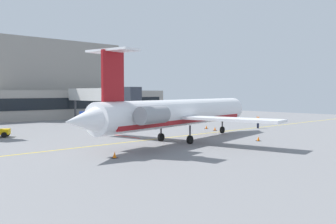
# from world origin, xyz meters

# --- Properties ---
(ground) EXTENTS (120.00, 120.00, 0.11)m
(ground) POSITION_xyz_m (-0.00, 0.00, -0.05)
(ground) COLOR slate
(terminal_building) EXTENTS (69.89, 11.87, 16.90)m
(terminal_building) POSITION_xyz_m (-2.51, 46.24, 5.88)
(terminal_building) COLOR gray
(terminal_building) RESTS_ON ground
(jet_bridge_east) EXTENTS (2.40, 21.64, 6.50)m
(jet_bridge_east) POSITION_xyz_m (3.31, 28.43, 5.12)
(jet_bridge_east) COLOR silver
(jet_bridge_east) RESTS_ON ground
(regional_jet) EXTENTS (32.88, 24.00, 9.42)m
(regional_jet) POSITION_xyz_m (-5.45, -0.58, 3.26)
(regional_jet) COLOR white
(regional_jet) RESTS_ON ground
(baggage_tug) EXTENTS (2.16, 3.53, 2.33)m
(baggage_tug) POSITION_xyz_m (-2.16, 25.30, 1.03)
(baggage_tug) COLOR #19389E
(baggage_tug) RESTS_ON ground
(pushback_tractor) EXTENTS (4.45, 3.91, 1.90)m
(pushback_tractor) POSITION_xyz_m (3.02, 14.46, 0.89)
(pushback_tractor) COLOR #1E4CB2
(pushback_tractor) RESTS_ON ground
(fuel_tank) EXTENTS (8.08, 2.79, 2.30)m
(fuel_tank) POSITION_xyz_m (13.91, 27.38, 1.30)
(fuel_tank) COLOR white
(fuel_tank) RESTS_ON ground
(marshaller) EXTENTS (0.34, 0.83, 1.89)m
(marshaller) POSITION_xyz_m (14.68, 2.32, 0.96)
(marshaller) COLOR #191E33
(marshaller) RESTS_ON ground
(safety_cone_alpha) EXTENTS (0.47, 0.47, 0.55)m
(safety_cone_alpha) POSITION_xyz_m (-17.07, -4.50, 0.25)
(safety_cone_alpha) COLOR orange
(safety_cone_alpha) RESTS_ON ground
(safety_cone_bravo) EXTENTS (0.47, 0.47, 0.55)m
(safety_cone_bravo) POSITION_xyz_m (7.07, 4.61, 0.25)
(safety_cone_bravo) COLOR orange
(safety_cone_bravo) RESTS_ON ground
(safety_cone_charlie) EXTENTS (0.47, 0.47, 0.55)m
(safety_cone_charlie) POSITION_xyz_m (8.16, 7.24, 0.25)
(safety_cone_charlie) COLOR orange
(safety_cone_charlie) RESTS_ON ground
(safety_cone_delta) EXTENTS (0.47, 0.47, 0.55)m
(safety_cone_delta) POSITION_xyz_m (1.61, -6.42, 0.25)
(safety_cone_delta) COLOR orange
(safety_cone_delta) RESTS_ON ground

